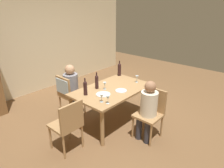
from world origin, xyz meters
name	(u,v)px	position (x,y,z in m)	size (l,w,h in m)	color
ground_plane	(112,120)	(0.00, 0.00, 0.00)	(10.00, 10.00, 0.00)	brown
rear_room_partition	(38,42)	(0.00, 2.69, 1.35)	(6.40, 0.12, 2.70)	beige
dining_table	(112,93)	(0.00, 0.00, 0.65)	(1.59, 0.97, 0.74)	#A87F51
chair_near	(151,110)	(0.09, -0.87, 0.53)	(0.44, 0.44, 0.92)	#A87F51
chair_far_left	(67,91)	(-0.48, 0.87, 0.59)	(0.46, 0.44, 0.92)	#A87F51
chair_left_end	(68,123)	(-1.17, -0.09, 0.53)	(0.44, 0.44, 0.92)	#A87F51
person_woman_host	(148,107)	(-0.03, -0.87, 0.65)	(0.34, 0.30, 1.12)	#33333D
person_man_bearded	(72,86)	(-0.33, 0.87, 0.66)	(0.36, 0.31, 1.14)	#33333D
wine_bottle_tall_green	(97,81)	(-0.20, 0.23, 0.89)	(0.07, 0.07, 0.35)	black
wine_bottle_dark_red	(119,69)	(0.70, 0.39, 0.90)	(0.08, 0.08, 0.36)	black
wine_bottle_short_olive	(85,88)	(-0.54, 0.18, 0.88)	(0.07, 0.07, 0.33)	black
wine_glass_near_left	(108,98)	(-0.53, -0.37, 0.84)	(0.07, 0.07, 0.15)	silver
wine_glass_centre	(105,84)	(-0.11, 0.09, 0.84)	(0.07, 0.07, 0.15)	silver
wine_glass_near_right	(137,78)	(0.62, -0.17, 0.84)	(0.07, 0.07, 0.15)	silver
wine_glass_far	(102,96)	(-0.56, -0.25, 0.84)	(0.07, 0.07, 0.15)	silver
dinner_plate_host	(103,94)	(-0.32, -0.07, 0.74)	(0.28, 0.28, 0.01)	silver
dinner_plate_guest_left	(121,91)	(0.03, -0.21, 0.74)	(0.22, 0.22, 0.01)	white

